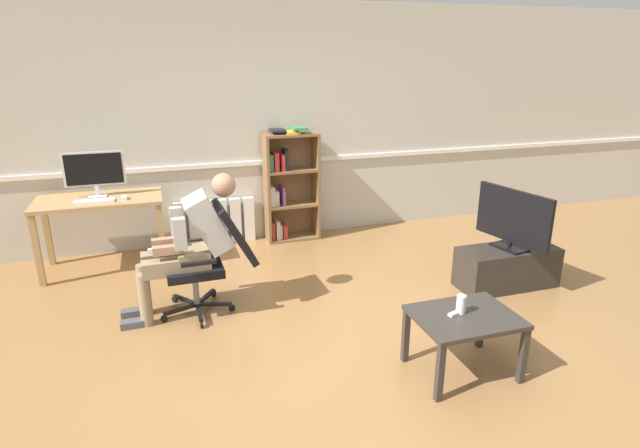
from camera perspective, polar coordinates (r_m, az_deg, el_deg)
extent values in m
plane|color=olive|center=(4.07, 1.70, -13.30)|extent=(18.00, 18.00, 0.00)
cube|color=beige|center=(6.07, -6.68, 10.89)|extent=(12.00, 0.10, 2.70)
cube|color=white|center=(6.08, -6.41, 6.80)|extent=(12.00, 0.03, 0.05)
cube|color=tan|center=(5.55, -28.91, -2.64)|extent=(0.06, 0.06, 0.72)
cube|color=tan|center=(5.42, -17.15, -1.54)|extent=(0.06, 0.06, 0.72)
cube|color=tan|center=(5.96, -17.29, 0.24)|extent=(0.06, 0.06, 0.72)
cube|color=tan|center=(6.07, -28.02, -0.81)|extent=(0.06, 0.06, 0.72)
cube|color=tan|center=(5.62, -23.37, 2.48)|extent=(1.21, 0.64, 0.04)
cube|color=silver|center=(5.67, -23.47, 2.86)|extent=(0.18, 0.14, 0.01)
cube|color=silver|center=(5.67, -23.52, 3.45)|extent=(0.04, 0.02, 0.10)
cube|color=silver|center=(5.63, -23.81, 5.63)|extent=(0.58, 0.02, 0.34)
cube|color=black|center=(5.61, -23.82, 5.60)|extent=(0.53, 0.00, 0.31)
cube|color=white|center=(5.48, -23.81, 2.35)|extent=(0.38, 0.12, 0.02)
cube|color=white|center=(5.47, -20.93, 2.76)|extent=(0.06, 0.10, 0.03)
cube|color=brown|center=(5.99, -5.94, 3.83)|extent=(0.03, 0.28, 1.27)
cube|color=brown|center=(6.13, -0.46, 4.28)|extent=(0.03, 0.28, 1.27)
cube|color=brown|center=(6.18, -3.50, 4.37)|extent=(0.60, 0.02, 1.27)
cube|color=brown|center=(6.24, -3.07, -1.47)|extent=(0.57, 0.28, 0.03)
cube|color=brown|center=(6.11, -3.13, 2.18)|extent=(0.57, 0.28, 0.03)
cube|color=brown|center=(6.00, -3.20, 5.97)|extent=(0.57, 0.28, 0.03)
cube|color=brown|center=(5.93, -3.28, 9.88)|extent=(0.57, 0.28, 0.03)
cube|color=red|center=(6.14, -5.34, -0.66)|extent=(0.04, 0.19, 0.21)
cube|color=beige|center=(6.01, -5.44, 3.15)|extent=(0.05, 0.19, 0.23)
cube|color=#38844C|center=(5.93, -5.58, 6.83)|extent=(0.05, 0.19, 0.19)
cube|color=beige|center=(6.14, -4.80, -0.58)|extent=(0.05, 0.19, 0.22)
cube|color=beige|center=(6.04, -4.97, 2.95)|extent=(0.05, 0.19, 0.17)
cube|color=red|center=(5.92, -4.98, 6.94)|extent=(0.05, 0.19, 0.21)
cube|color=beige|center=(6.19, -4.49, -0.72)|extent=(0.03, 0.19, 0.16)
cube|color=#89428E|center=(6.04, -4.23, 3.23)|extent=(0.02, 0.19, 0.23)
cube|color=red|center=(5.95, -4.29, 6.89)|extent=(0.04, 0.19, 0.19)
cube|color=red|center=(6.19, -4.02, -0.73)|extent=(0.05, 0.19, 0.16)
cube|color=white|center=(6.07, -4.17, 2.98)|extent=(0.02, 0.19, 0.16)
cube|color=black|center=(5.96, -3.87, 7.18)|extent=(0.04, 0.19, 0.24)
cube|color=gold|center=(5.94, -3.17, 10.16)|extent=(0.16, 0.22, 0.02)
cube|color=black|center=(5.92, -4.74, 10.32)|extent=(0.16, 0.22, 0.02)
cube|color=#38844C|center=(5.92, -2.32, 10.60)|extent=(0.16, 0.22, 0.02)
cube|color=white|center=(6.09, -15.29, -0.13)|extent=(0.12, 0.08, 0.53)
cube|color=white|center=(6.10, -13.80, 0.02)|extent=(0.12, 0.08, 0.53)
cube|color=white|center=(6.11, -12.31, 0.16)|extent=(0.12, 0.08, 0.53)
cube|color=white|center=(6.13, -10.83, 0.31)|extent=(0.12, 0.08, 0.53)
cube|color=white|center=(6.14, -9.36, 0.45)|extent=(0.12, 0.08, 0.53)
cube|color=white|center=(6.17, -7.89, 0.60)|extent=(0.12, 0.08, 0.53)
cube|color=black|center=(4.50, -13.27, -9.52)|extent=(0.04, 0.30, 0.02)
cylinder|color=black|center=(4.39, -13.00, -10.85)|extent=(0.02, 0.06, 0.06)
cube|color=black|center=(4.60, -11.64, -8.73)|extent=(0.30, 0.12, 0.02)
cylinder|color=black|center=(4.60, -9.75, -9.18)|extent=(0.06, 0.04, 0.06)
cube|color=black|center=(4.75, -12.59, -7.92)|extent=(0.20, 0.27, 0.02)
cylinder|color=black|center=(4.88, -11.70, -7.58)|extent=(0.05, 0.06, 0.06)
cube|color=black|center=(4.74, -14.72, -8.16)|extent=(0.21, 0.26, 0.02)
cylinder|color=black|center=(4.86, -15.86, -8.06)|extent=(0.05, 0.06, 0.06)
cube|color=black|center=(4.58, -15.21, -9.14)|extent=(0.29, 0.13, 0.02)
cylinder|color=black|center=(4.56, -16.93, -10.02)|extent=(0.06, 0.04, 0.06)
cylinder|color=gray|center=(4.56, -13.64, -6.89)|extent=(0.05, 0.05, 0.30)
cube|color=black|center=(4.49, -13.81, -4.76)|extent=(0.47, 0.47, 0.07)
cube|color=black|center=(4.43, -9.42, -0.88)|extent=(0.33, 0.44, 0.52)
cube|color=black|center=(4.68, -14.04, -1.90)|extent=(0.28, 0.05, 0.03)
cube|color=black|center=(4.20, -13.31, -4.25)|extent=(0.28, 0.05, 0.03)
cube|color=#937F60|center=(4.45, -13.92, -3.52)|extent=(0.27, 0.35, 0.14)
cube|color=#B2B2AD|center=(4.37, -12.33, 0.18)|extent=(0.40, 0.35, 0.52)
sphere|color=#A87A5B|center=(4.30, -10.67, 4.27)|extent=(0.20, 0.20, 0.20)
cube|color=white|center=(4.40, -17.64, -2.70)|extent=(0.15, 0.04, 0.02)
cube|color=#937F60|center=(4.54, -16.64, -3.70)|extent=(0.42, 0.14, 0.13)
cylinder|color=#937F60|center=(4.64, -18.93, -6.92)|extent=(0.10, 0.10, 0.46)
cube|color=#4C4C51|center=(4.73, -19.90, -9.21)|extent=(0.22, 0.10, 0.06)
cube|color=#937F60|center=(4.36, -16.48, -4.65)|extent=(0.42, 0.14, 0.13)
cylinder|color=#937F60|center=(4.46, -18.87, -7.98)|extent=(0.10, 0.10, 0.46)
cube|color=#4C4C51|center=(4.56, -19.89, -10.34)|extent=(0.22, 0.10, 0.06)
cube|color=#B2B2AD|center=(4.50, -15.65, 0.22)|extent=(0.10, 0.08, 0.26)
cube|color=#A87A5B|center=(4.49, -16.70, -1.93)|extent=(0.24, 0.08, 0.07)
cube|color=#B2B2AD|center=(4.20, -15.32, -1.08)|extent=(0.10, 0.08, 0.26)
cube|color=#A87A5B|center=(4.31, -16.55, -2.78)|extent=(0.24, 0.08, 0.07)
cube|color=#2D2823|center=(5.24, 20.03, -4.52)|extent=(0.95, 0.40, 0.39)
cube|color=black|center=(5.17, 20.28, -2.44)|extent=(0.26, 0.36, 0.02)
cylinder|color=black|center=(5.16, 20.32, -2.08)|extent=(0.04, 0.04, 0.05)
cube|color=black|center=(5.07, 20.66, 0.82)|extent=(0.22, 0.80, 0.50)
cube|color=#9EBCF4|center=(5.09, 20.82, 0.86)|extent=(0.17, 0.75, 0.46)
cube|color=#332D28|center=(3.49, 13.17, -15.81)|extent=(0.04, 0.04, 0.41)
cube|color=#332D28|center=(3.82, 21.63, -13.45)|extent=(0.04, 0.04, 0.41)
cube|color=#332D28|center=(4.14, 17.48, -10.35)|extent=(0.04, 0.04, 0.41)
cube|color=#332D28|center=(3.83, 9.50, -12.12)|extent=(0.04, 0.04, 0.41)
cube|color=#332D28|center=(3.70, 15.83, -9.90)|extent=(0.69, 0.54, 0.03)
cylinder|color=silver|center=(3.68, 15.39, -8.59)|extent=(0.06, 0.06, 0.13)
cube|color=white|center=(3.68, 14.96, -9.48)|extent=(0.15, 0.08, 0.02)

